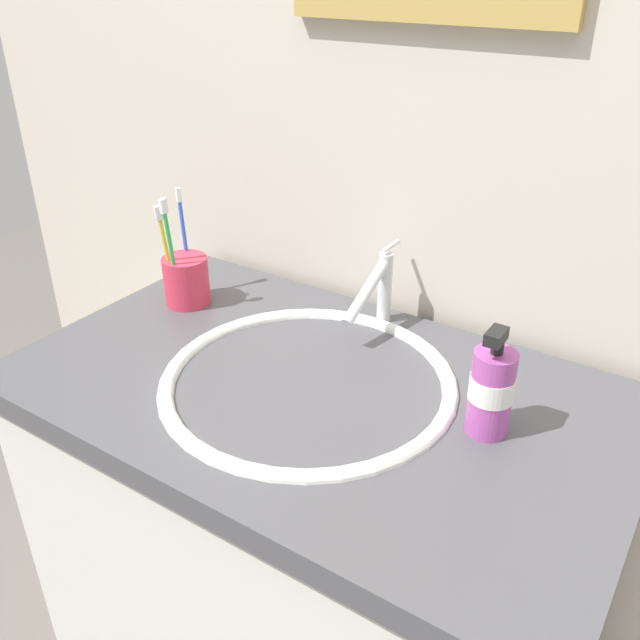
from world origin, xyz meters
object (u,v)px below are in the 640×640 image
Objects in this scene: faucet at (378,288)px; soap_dispenser at (491,390)px; toothbrush_yellow at (166,249)px; toothbrush_green at (171,248)px; toothbrush_blue at (184,235)px; toothbrush_cup at (186,280)px.

faucet is 0.31m from soap_dispenser.
toothbrush_yellow is 0.02m from toothbrush_green.
toothbrush_cup is at bearing -50.53° from toothbrush_blue.
toothbrush_blue is (-0.35, -0.08, 0.04)m from faucet.
toothbrush_blue reaches higher than soap_dispenser.
faucet is 0.36m from toothbrush_blue.
toothbrush_yellow is at bearing 176.74° from soap_dispenser.
toothbrush_yellow is 0.90× the size of toothbrush_green.
soap_dispenser is (0.59, -0.06, 0.02)m from toothbrush_cup.
faucet is at bearing 13.39° from toothbrush_blue.
toothbrush_yellow reaches higher than faucet.
soap_dispenser reaches higher than faucet.
soap_dispenser is at bearing -5.64° from toothbrush_cup.
toothbrush_yellow is (-0.34, -0.14, 0.04)m from faucet.
soap_dispenser is at bearing -3.26° from toothbrush_yellow.
toothbrush_green reaches higher than toothbrush_yellow.
soap_dispenser reaches higher than toothbrush_cup.
toothbrush_cup is at bearing 97.32° from toothbrush_green.
toothbrush_green is at bearing -155.76° from faucet.
toothbrush_green is (0.02, -0.01, 0.01)m from toothbrush_yellow.
toothbrush_green is at bearing -65.23° from toothbrush_blue.
toothbrush_yellow reaches higher than toothbrush_cup.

